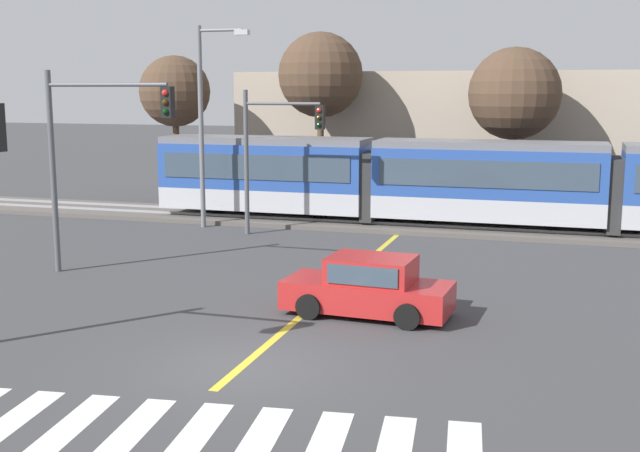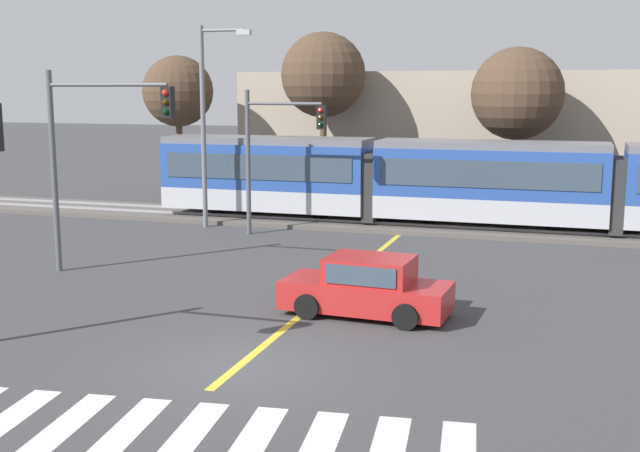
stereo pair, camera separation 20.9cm
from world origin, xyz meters
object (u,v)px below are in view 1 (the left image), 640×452
street_lamp_west (206,114)px  traffic_light_mid_left (92,140)px  bare_tree_east (514,94)px  sedan_crossing (368,288)px  bare_tree_far_west (175,92)px  traffic_light_far_left (273,142)px  light_rail_tram (488,181)px  bare_tree_west (320,75)px

street_lamp_west → traffic_light_mid_left: bearing=-87.7°
bare_tree_east → sedan_crossing: bearing=-97.6°
bare_tree_east → bare_tree_far_west: bearing=-178.2°
traffic_light_far_left → light_rail_tram: bearing=23.8°
light_rail_tram → bare_tree_far_west: (-15.55, 3.53, 3.46)m
sedan_crossing → traffic_light_mid_left: size_ratio=0.69×
light_rail_tram → traffic_light_mid_left: 15.73m
light_rail_tram → street_lamp_west: (-11.09, -2.50, 2.60)m
light_rail_tram → bare_tree_west: size_ratio=3.37×
traffic_light_far_left → bare_tree_far_west: size_ratio=0.77×
traffic_light_mid_left → traffic_light_far_left: 8.37m
sedan_crossing → bare_tree_far_west: bare_tree_far_west is taller
traffic_light_mid_left → bare_tree_far_west: bare_tree_far_west is taller
street_lamp_west → bare_tree_east: 13.44m
light_rail_tram → sedan_crossing: light_rail_tram is taller
sedan_crossing → traffic_light_mid_left: bearing=167.9°
traffic_light_mid_left → traffic_light_far_left: traffic_light_mid_left is taller
traffic_light_mid_left → bare_tree_east: (11.36, 15.33, 1.29)m
bare_tree_far_west → bare_tree_east: size_ratio=0.97×
light_rail_tram → bare_tree_east: 5.30m
street_lamp_west → bare_tree_west: size_ratio=0.98×
sedan_crossing → bare_tree_east: size_ratio=0.58×
traffic_light_mid_left → traffic_light_far_left: (2.88, 7.84, -0.48)m
light_rail_tram → bare_tree_east: bare_tree_east is taller
bare_tree_east → traffic_light_mid_left: bearing=-126.5°
sedan_crossing → street_lamp_west: size_ratio=0.53×
bare_tree_far_west → bare_tree_east: bearing=1.8°
bare_tree_west → bare_tree_far_west: bearing=-172.5°
bare_tree_east → street_lamp_west: bearing=-150.9°
bare_tree_far_west → bare_tree_west: bare_tree_west is taller
traffic_light_far_left → bare_tree_far_west: (-7.70, 6.99, 1.84)m
traffic_light_mid_left → bare_tree_far_west: 15.65m
traffic_light_far_left → bare_tree_far_west: bare_tree_far_west is taller
bare_tree_west → bare_tree_east: size_ratio=1.11×
sedan_crossing → bare_tree_west: bare_tree_west is taller
light_rail_tram → street_lamp_west: bearing=-167.3°
light_rail_tram → bare_tree_west: bare_tree_west is taller
traffic_light_far_left → bare_tree_east: 11.45m
light_rail_tram → traffic_light_mid_left: size_ratio=4.50×
bare_tree_far_west → sedan_crossing: bearing=-50.4°
sedan_crossing → bare_tree_west: bearing=110.7°
bare_tree_far_west → traffic_light_mid_left: bearing=-72.0°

